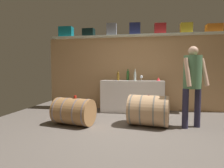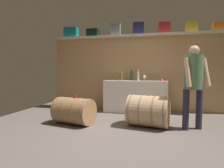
% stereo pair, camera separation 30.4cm
% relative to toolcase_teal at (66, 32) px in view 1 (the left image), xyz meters
% --- Properties ---
extents(ground_plane, '(6.55, 8.00, 0.02)m').
position_rel_toolcase_teal_xyz_m(ground_plane, '(2.11, -1.65, -2.34)').
color(ground_plane, '#625951').
extents(back_wall_panel, '(5.35, 0.10, 2.14)m').
position_rel_toolcase_teal_xyz_m(back_wall_panel, '(2.11, 0.15, -1.26)').
color(back_wall_panel, tan).
rests_on(back_wall_panel, ground).
extents(high_shelf_board, '(4.92, 0.40, 0.03)m').
position_rel_toolcase_teal_xyz_m(high_shelf_board, '(2.11, 0.00, -0.17)').
color(high_shelf_board, silver).
rests_on(high_shelf_board, back_wall_panel).
extents(toolcase_teal, '(0.42, 0.27, 0.31)m').
position_rel_toolcase_teal_xyz_m(toolcase_teal, '(0.00, 0.00, 0.00)').
color(toolcase_teal, '#0F7282').
rests_on(toolcase_teal, high_shelf_board).
extents(toolcase_black, '(0.35, 0.26, 0.23)m').
position_rel_toolcase_teal_xyz_m(toolcase_black, '(0.71, 0.00, -0.04)').
color(toolcase_black, black).
rests_on(toolcase_black, high_shelf_board).
extents(toolcase_grey, '(0.29, 0.21, 0.35)m').
position_rel_toolcase_teal_xyz_m(toolcase_grey, '(1.41, 0.00, 0.02)').
color(toolcase_grey, gray).
rests_on(toolcase_grey, high_shelf_board).
extents(toolcase_navy, '(0.32, 0.25, 0.34)m').
position_rel_toolcase_teal_xyz_m(toolcase_navy, '(2.09, 0.00, 0.01)').
color(toolcase_navy, navy).
rests_on(toolcase_navy, high_shelf_board).
extents(toolcase_red, '(0.32, 0.20, 0.30)m').
position_rel_toolcase_teal_xyz_m(toolcase_red, '(2.79, 0.00, -0.00)').
color(toolcase_red, red).
rests_on(toolcase_red, high_shelf_board).
extents(toolcase_yellow, '(0.31, 0.25, 0.28)m').
position_rel_toolcase_teal_xyz_m(toolcase_yellow, '(3.49, 0.00, -0.02)').
color(toolcase_yellow, yellow).
rests_on(toolcase_yellow, high_shelf_board).
extents(toolcase_orange, '(0.39, 0.27, 0.22)m').
position_rel_toolcase_teal_xyz_m(toolcase_orange, '(4.19, 0.00, -0.04)').
color(toolcase_orange, orange).
rests_on(toolcase_orange, high_shelf_board).
extents(work_cabinet, '(1.72, 0.61, 0.89)m').
position_rel_toolcase_teal_xyz_m(work_cabinet, '(2.05, -0.22, -1.88)').
color(work_cabinet, white).
rests_on(work_cabinet, ground).
extents(wine_bottle_green, '(0.08, 0.08, 0.32)m').
position_rel_toolcase_teal_xyz_m(wine_bottle_green, '(1.91, -0.12, -1.30)').
color(wine_bottle_green, '#2D5C29').
rests_on(wine_bottle_green, work_cabinet).
extents(wine_bottle_clear, '(0.06, 0.06, 0.31)m').
position_rel_toolcase_teal_xyz_m(wine_bottle_clear, '(2.12, -0.36, -1.31)').
color(wine_bottle_clear, '#ADBDB6').
rests_on(wine_bottle_clear, work_cabinet).
extents(wine_bottle_amber, '(0.07, 0.07, 0.28)m').
position_rel_toolcase_teal_xyz_m(wine_bottle_amber, '(1.65, -0.32, -1.32)').
color(wine_bottle_amber, brown).
rests_on(wine_bottle_amber, work_cabinet).
extents(wine_glass, '(0.08, 0.08, 0.15)m').
position_rel_toolcase_teal_xyz_m(wine_glass, '(2.30, -0.41, -1.34)').
color(wine_glass, white).
rests_on(wine_glass, work_cabinet).
extents(red_funnel, '(0.11, 0.11, 0.09)m').
position_rel_toolcase_teal_xyz_m(red_funnel, '(2.75, -0.30, -1.40)').
color(red_funnel, red).
rests_on(red_funnel, work_cabinet).
extents(wine_barrel_near, '(0.92, 0.72, 0.58)m').
position_rel_toolcase_teal_xyz_m(wine_barrel_near, '(0.90, -1.78, -2.04)').
color(wine_barrel_near, '#9B6D41').
rests_on(wine_barrel_near, ground).
extents(wine_barrel_far, '(0.91, 0.76, 0.66)m').
position_rel_toolcase_teal_xyz_m(wine_barrel_far, '(2.48, -1.57, -2.00)').
color(wine_barrel_far, tan).
rests_on(wine_barrel_far, ground).
extents(tasting_cup, '(0.06, 0.06, 0.06)m').
position_rel_toolcase_teal_xyz_m(tasting_cup, '(0.94, -1.78, -1.72)').
color(tasting_cup, red).
rests_on(tasting_cup, wine_barrel_near).
extents(winemaker_pouring, '(0.53, 0.46, 1.64)m').
position_rel_toolcase_teal_xyz_m(winemaker_pouring, '(3.34, -1.56, -1.32)').
color(winemaker_pouring, '#29263D').
rests_on(winemaker_pouring, ground).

